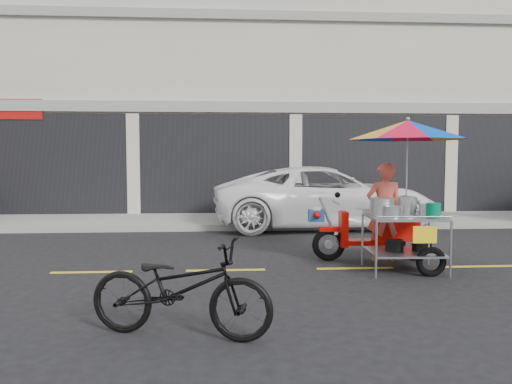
{
  "coord_description": "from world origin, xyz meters",
  "views": [
    {
      "loc": [
        -2.03,
        -7.48,
        1.72
      ],
      "look_at": [
        -1.5,
        0.6,
        1.15
      ],
      "focal_mm": 35.0,
      "sensor_mm": 36.0,
      "label": 1
    }
  ],
  "objects": [
    {
      "name": "ground",
      "position": [
        0.0,
        0.0,
        0.0
      ],
      "size": [
        90.0,
        90.0,
        0.0
      ],
      "primitive_type": "plane",
      "color": "black"
    },
    {
      "name": "sidewalk",
      "position": [
        0.0,
        5.5,
        0.07
      ],
      "size": [
        45.0,
        3.0,
        0.15
      ],
      "primitive_type": "cube",
      "color": "gray",
      "rests_on": "ground"
    },
    {
      "name": "shophouse_block",
      "position": [
        2.82,
        10.59,
        4.24
      ],
      "size": [
        36.0,
        8.11,
        10.4
      ],
      "color": "beige",
      "rests_on": "ground"
    },
    {
      "name": "centerline",
      "position": [
        0.0,
        0.0,
        0.0
      ],
      "size": [
        42.0,
        0.1,
        0.01
      ],
      "primitive_type": "cube",
      "color": "gold",
      "rests_on": "ground"
    },
    {
      "name": "white_pickup",
      "position": [
        0.42,
        4.47,
        0.74
      ],
      "size": [
        5.42,
        2.62,
        1.49
      ],
      "primitive_type": "imported",
      "rotation": [
        0.0,
        0.0,
        1.6
      ],
      "color": "white",
      "rests_on": "ground"
    },
    {
      "name": "near_bicycle",
      "position": [
        -2.45,
        -2.77,
        0.48
      ],
      "size": [
        1.92,
        1.11,
        0.95
      ],
      "primitive_type": "imported",
      "rotation": [
        0.0,
        0.0,
        1.29
      ],
      "color": "black",
      "rests_on": "ground"
    },
    {
      "name": "food_vendor_rig",
      "position": [
        0.67,
        0.1,
        1.46
      ],
      "size": [
        2.3,
        1.93,
        2.33
      ],
      "rotation": [
        0.0,
        0.0,
        -0.05
      ],
      "color": "black",
      "rests_on": "ground"
    }
  ]
}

